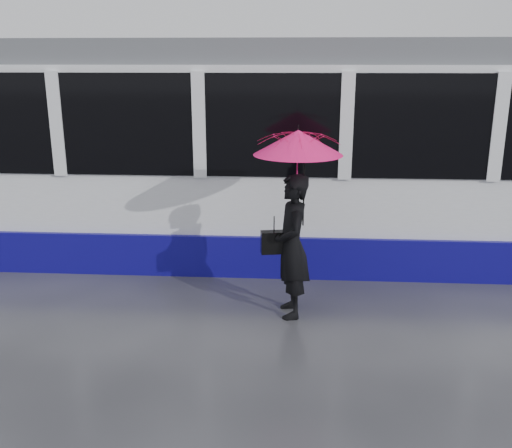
{
  "coord_description": "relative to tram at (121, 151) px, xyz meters",
  "views": [
    {
      "loc": [
        1.25,
        -6.51,
        3.08
      ],
      "look_at": [
        0.79,
        0.28,
        1.1
      ],
      "focal_mm": 40.0,
      "sensor_mm": 36.0,
      "label": 1
    }
  ],
  "objects": [
    {
      "name": "rails",
      "position": [
        1.55,
        -0.0,
        -1.63
      ],
      "size": [
        34.0,
        1.51,
        0.02
      ],
      "color": "#3F3D38",
      "rests_on": "ground"
    },
    {
      "name": "tram",
      "position": [
        0.0,
        0.0,
        0.0
      ],
      "size": [
        26.0,
        2.56,
        3.35
      ],
      "color": "white",
      "rests_on": "ground"
    },
    {
      "name": "woman",
      "position": [
        2.8,
        -2.44,
        -0.75
      ],
      "size": [
        0.53,
        0.71,
        1.78
      ],
      "primitive_type": "imported",
      "rotation": [
        0.0,
        0.0,
        -1.4
      ],
      "color": "black",
      "rests_on": "ground"
    },
    {
      "name": "umbrella",
      "position": [
        2.85,
        -2.44,
        0.31
      ],
      "size": [
        1.21,
        1.21,
        1.2
      ],
      "rotation": [
        0.0,
        0.0,
        0.17
      ],
      "color": "#F3144F",
      "rests_on": "ground"
    },
    {
      "name": "handbag",
      "position": [
        2.58,
        -2.42,
        -0.71
      ],
      "size": [
        0.34,
        0.19,
        0.46
      ],
      "rotation": [
        0.0,
        0.0,
        0.17
      ],
      "color": "black",
      "rests_on": "ground"
    },
    {
      "name": "ground",
      "position": [
        1.55,
        -2.5,
        -1.64
      ],
      "size": [
        90.0,
        90.0,
        0.0
      ],
      "primitive_type": "plane",
      "color": "#2A2B2F",
      "rests_on": "ground"
    }
  ]
}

